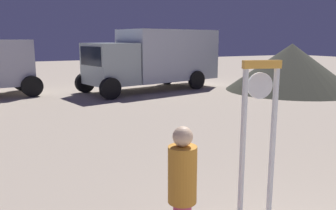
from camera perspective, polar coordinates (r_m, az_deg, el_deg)
standing_clock at (r=4.45m, az=14.80°, el=-4.00°), size 0.49×0.20×2.18m
person_near_clock at (r=3.67m, az=2.39°, el=-14.11°), size 0.30×0.30×1.57m
box_truck_near at (r=16.82m, az=-1.93°, el=7.96°), size 7.13×3.90×2.88m
dome_tent at (r=17.46m, az=19.76°, el=5.94°), size 6.08×6.08×2.23m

